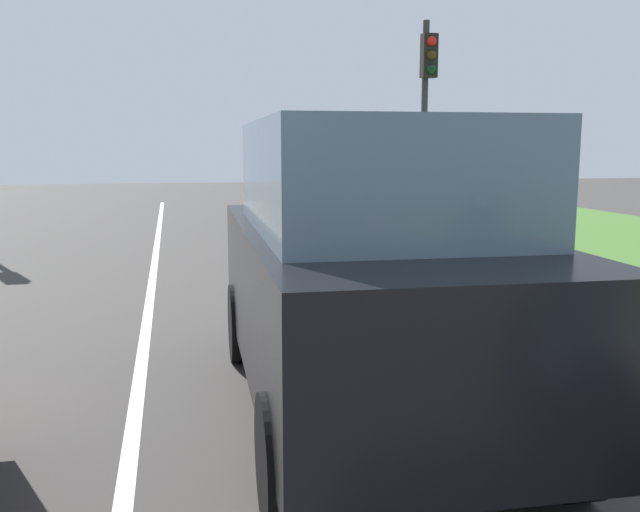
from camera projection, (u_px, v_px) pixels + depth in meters
name	position (u px, v px, depth m)	size (l,w,h in m)	color
ground_plane	(199.00, 285.00, 10.58)	(60.00, 60.00, 0.00)	#383533
lane_line_center	(152.00, 286.00, 10.44)	(0.12, 32.00, 0.01)	silver
lane_line_right_edge	(421.00, 275.00, 11.33)	(0.12, 32.00, 0.01)	silver
curb_right	(450.00, 271.00, 11.42)	(0.24, 48.00, 0.12)	#9E9B93
car_suv_ahead	(368.00, 269.00, 5.31)	(2.08, 4.55, 2.28)	black
traffic_light_near_right	(427.00, 95.00, 14.74)	(0.32, 0.50, 4.72)	#2D2D2D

